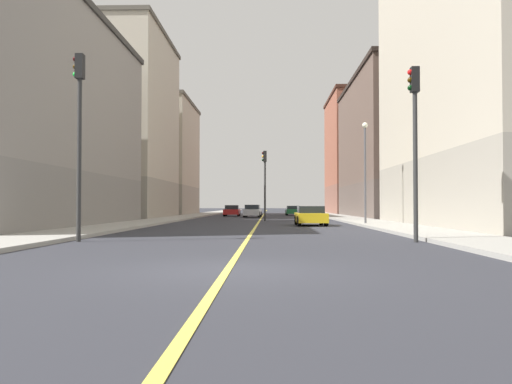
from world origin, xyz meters
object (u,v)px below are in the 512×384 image
at_px(building_right_corner, 20,117).
at_px(street_lamp_left_near, 365,161).
at_px(car_green, 293,211).
at_px(traffic_light_left_near, 415,129).
at_px(building_right_midblock, 121,126).
at_px(car_silver, 253,211).
at_px(building_right_distant, 158,158).
at_px(traffic_light_median_far, 265,175).
at_px(building_left_mid, 396,148).
at_px(car_red, 232,211).
at_px(traffic_light_right_near, 79,122).
at_px(building_left_far, 361,155).
at_px(building_left_near, 495,29).
at_px(car_yellow, 311,216).

height_order(building_right_corner, street_lamp_left_near, building_right_corner).
bearing_deg(car_green, traffic_light_left_near, -87.37).
xyz_separation_m(building_right_midblock, car_silver, (13.20, 3.82, -8.65)).
xyz_separation_m(building_right_distant, traffic_light_median_far, (14.65, -27.23, -3.85)).
relative_size(street_lamp_left_near, car_green, 1.53).
relative_size(building_left_mid, car_red, 5.67).
bearing_deg(traffic_light_left_near, street_lamp_left_near, 86.19).
distance_m(building_left_mid, street_lamp_left_near, 23.24).
bearing_deg(car_red, building_left_mid, -17.91).
height_order(traffic_light_median_far, street_lamp_left_near, street_lamp_left_near).
height_order(building_right_distant, traffic_light_median_far, building_right_distant).
height_order(car_green, car_red, car_red).
xyz_separation_m(building_right_corner, car_red, (10.60, 30.54, -6.00)).
bearing_deg(building_right_midblock, car_green, 38.84).
bearing_deg(traffic_light_right_near, traffic_light_median_far, 74.99).
xyz_separation_m(building_left_far, car_red, (-17.82, -14.96, -7.99)).
distance_m(traffic_light_median_far, car_red, 19.43).
distance_m(building_left_near, street_lamp_left_near, 10.84).
bearing_deg(building_right_distant, traffic_light_median_far, -61.72).
bearing_deg(car_green, car_red, -144.47).
bearing_deg(building_left_near, building_left_far, 90.00).
bearing_deg(traffic_light_median_far, car_yellow, -71.78).
relative_size(traffic_light_left_near, car_green, 1.47).
height_order(street_lamp_left_near, car_yellow, street_lamp_left_near).
height_order(building_right_distant, car_red, building_right_distant).
bearing_deg(car_yellow, building_left_far, 75.94).
distance_m(building_left_near, car_silver, 31.36).
relative_size(building_right_distant, street_lamp_left_near, 2.43).
xyz_separation_m(car_yellow, car_green, (0.33, 33.24, -0.01)).
relative_size(building_left_far, building_right_distant, 1.09).
xyz_separation_m(building_left_near, street_lamp_left_near, (-7.19, 2.85, -7.58)).
height_order(building_left_mid, street_lamp_left_near, building_left_mid).
distance_m(building_right_midblock, building_right_distant, 17.77).
height_order(traffic_light_median_far, car_silver, traffic_light_median_far).
bearing_deg(building_left_mid, traffic_light_median_far, -136.68).
height_order(traffic_light_left_near, car_yellow, traffic_light_left_near).
bearing_deg(car_yellow, car_silver, 101.21).
distance_m(street_lamp_left_near, car_red, 29.80).
bearing_deg(traffic_light_right_near, building_right_midblock, 103.65).
height_order(car_silver, car_red, car_silver).
relative_size(traffic_light_median_far, street_lamp_left_near, 0.88).
relative_size(building_left_mid, building_right_midblock, 1.23).
bearing_deg(car_silver, building_left_mid, -1.42).
bearing_deg(traffic_light_right_near, street_lamp_left_near, 49.46).
relative_size(building_left_mid, car_silver, 5.54).
bearing_deg(building_right_midblock, car_red, 40.99).
bearing_deg(building_right_distant, building_right_midblock, -90.00).
height_order(building_left_far, traffic_light_right_near, building_left_far).
height_order(building_left_far, building_right_midblock, building_right_midblock).
xyz_separation_m(car_yellow, car_red, (-7.08, 27.95, 0.01)).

